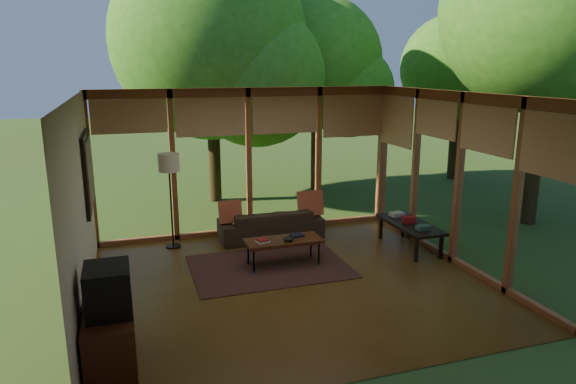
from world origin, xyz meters
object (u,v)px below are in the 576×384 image
object	(u,v)px
media_cabinet	(110,339)
television	(108,290)
side_console	(410,225)
coffee_table	(283,241)
sofa	(271,224)
floor_lamp	(169,168)

from	to	relation	value
media_cabinet	television	size ratio (longest dim) A/B	1.82
side_console	coffee_table	bearing A→B (deg)	-178.38
media_cabinet	side_console	bearing A→B (deg)	24.10
television	side_console	bearing A→B (deg)	24.18
television	coffee_table	bearing A→B (deg)	39.66
media_cabinet	coffee_table	distance (m)	3.33
sofa	television	bearing A→B (deg)	52.26
sofa	media_cabinet	xyz separation A→B (m)	(-2.73, -3.42, 0.03)
television	coffee_table	xyz separation A→B (m)	(2.55, 2.11, -0.46)
television	floor_lamp	bearing A→B (deg)	74.55
media_cabinet	floor_lamp	distance (m)	3.80
coffee_table	side_console	size ratio (longest dim) A/B	0.86
media_cabinet	coffee_table	xyz separation A→B (m)	(2.57, 2.11, 0.09)
media_cabinet	television	bearing A→B (deg)	0.00
television	floor_lamp	xyz separation A→B (m)	(0.97, 3.50, 0.56)
sofa	television	world-z (taller)	television
coffee_table	floor_lamp	bearing A→B (deg)	138.87
sofa	side_console	bearing A→B (deg)	150.48
media_cabinet	side_console	size ratio (longest dim) A/B	0.71
floor_lamp	coffee_table	bearing A→B (deg)	-41.13
sofa	media_cabinet	bearing A→B (deg)	52.05
television	floor_lamp	distance (m)	3.67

